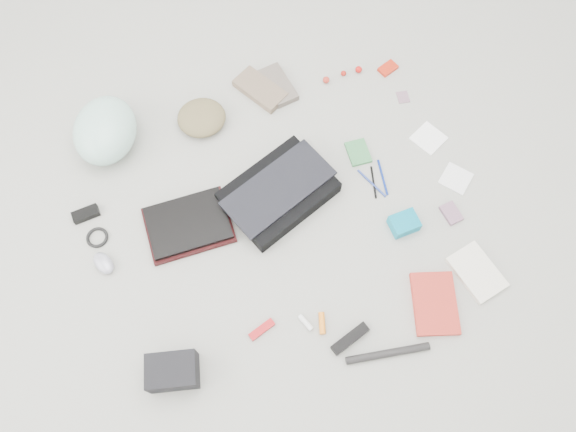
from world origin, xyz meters
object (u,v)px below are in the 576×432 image
object	(u,v)px
camera_bag	(173,371)
book_red	(435,304)
laptop	(188,223)
bike_helmet	(105,130)
accordion_wallet	(404,223)
messenger_bag	(279,192)

from	to	relation	value
camera_bag	book_red	world-z (taller)	camera_bag
laptop	bike_helmet	xyz separation A→B (m)	(-0.21, 0.47, 0.06)
laptop	camera_bag	distance (m)	0.56
laptop	bike_helmet	distance (m)	0.52
book_red	accordion_wallet	distance (m)	0.32
accordion_wallet	bike_helmet	bearing A→B (deg)	140.58
book_red	accordion_wallet	bearing A→B (deg)	104.03
bike_helmet	accordion_wallet	xyz separation A→B (m)	(1.00, -0.74, -0.07)
accordion_wallet	book_red	bearing A→B (deg)	-95.82
laptop	bike_helmet	size ratio (longest dim) A/B	0.98
laptop	book_red	xyz separation A→B (m)	(0.77, -0.59, -0.02)
book_red	bike_helmet	bearing A→B (deg)	149.65
messenger_bag	laptop	xyz separation A→B (m)	(-0.37, -0.01, -0.00)
laptop	camera_bag	bearing A→B (deg)	-108.94
bike_helmet	messenger_bag	bearing A→B (deg)	-15.47
bike_helmet	book_red	distance (m)	1.45
laptop	accordion_wallet	world-z (taller)	accordion_wallet
messenger_bag	accordion_wallet	distance (m)	0.50
messenger_bag	camera_bag	bearing A→B (deg)	-157.83
bike_helmet	camera_bag	xyz separation A→B (m)	(0.02, -1.00, -0.04)
laptop	book_red	world-z (taller)	laptop
accordion_wallet	laptop	bearing A→B (deg)	158.30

